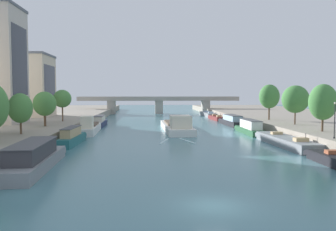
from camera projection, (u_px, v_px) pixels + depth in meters
The scene contains 23 objects.
ground_plane at pixel (214, 206), 23.05m from camera, with size 400.00×400.00×0.00m, color teal.
quay_left at pixel (6, 123), 75.60m from camera, with size 36.00×170.00×1.97m, color gray.
quay_right at pixel (318, 121), 79.94m from camera, with size 36.00×170.00×1.97m, color gray.
barge_midriver at pixel (177, 126), 68.64m from camera, with size 5.41×23.12×3.50m.
wake_behind_barge at pixel (176, 141), 54.45m from camera, with size 5.60×5.96×0.03m.
moored_boat_left_midway at pixel (34, 158), 34.01m from camera, with size 3.77×15.51×2.80m.
moored_boat_left_gap_after at pixel (72, 137), 50.66m from camera, with size 2.17×11.26×2.60m.
moored_boat_left_lone at pixel (90, 128), 65.08m from camera, with size 3.18×14.86×3.48m.
moored_boat_left_far at pixel (100, 122), 79.52m from camera, with size 2.60×12.19×2.41m.
moored_boat_right_downstream at pixel (286, 141), 49.65m from camera, with size 3.76×16.61×2.35m.
moored_boat_right_gap_after at pixel (250, 128), 64.40m from camera, with size 2.52×12.68×2.61m.
moored_boat_right_near at pixel (232, 121), 80.72m from camera, with size 3.30×14.37×2.49m.
moored_boat_right_second at pixel (216, 118), 97.67m from camera, with size 2.57×12.29×2.14m.
moored_boat_right_lone at pixel (208, 114), 113.39m from camera, with size 3.31×15.86×2.32m.
tree_left_by_lamp at pixel (20, 108), 46.89m from camera, with size 3.24×3.24×5.55m.
tree_left_past_mid at pixel (45, 104), 57.90m from camera, with size 3.77×3.77×5.82m.
tree_left_nearest at pixel (62, 99), 67.93m from camera, with size 3.50×3.50×6.22m.
tree_right_distant at pixel (323, 102), 49.92m from camera, with size 4.02×4.02×6.87m.
tree_right_third at pixel (295, 99), 60.88m from camera, with size 4.70×4.70×6.92m.
tree_right_second at pixel (269, 96), 71.87m from camera, with size 4.17×4.17×7.36m.
lamppost_right_bank at pixel (335, 119), 42.15m from camera, with size 0.28×0.28×4.47m.
building_left_middle at pixel (27, 85), 81.85m from camera, with size 11.02×11.78×14.77m.
bridge_far at pixel (159, 103), 126.02m from camera, with size 58.36×4.40×6.28m.
Camera 1 is at (-4.47, -22.38, 7.51)m, focal length 36.99 mm.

